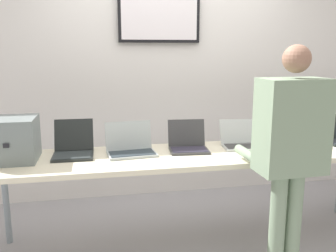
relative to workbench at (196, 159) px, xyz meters
The scene contains 11 objects.
ground 0.74m from the workbench, ahead, with size 8.00×8.00×0.04m, color #99989D.
back_wall 1.32m from the workbench, 90.12° to the left, with size 8.00×0.11×2.78m.
workbench is the anchor object (origin of this frame).
equipment_box 1.43m from the workbench, behind, with size 0.36×0.38×0.33m.
laptop_station_0 0.99m from the workbench, behind, with size 0.32×0.37×0.26m.
laptop_station_1 0.54m from the workbench, behind, with size 0.40×0.32×0.25m.
laptop_station_2 0.15m from the workbench, 111.57° to the left, with size 0.33×0.31×0.24m.
laptop_station_3 0.49m from the workbench, 14.74° to the left, with size 0.41×0.37×0.21m.
laptop_station_4 0.92m from the workbench, ahead, with size 0.32×0.29×0.23m.
person 0.82m from the workbench, 52.76° to the right, with size 0.45×0.60×1.62m.
paper_sheet 0.76m from the workbench, 13.00° to the right, with size 0.26×0.33×0.00m.
Camera 1 is at (-0.77, -2.77, 1.59)m, focal length 39.14 mm.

